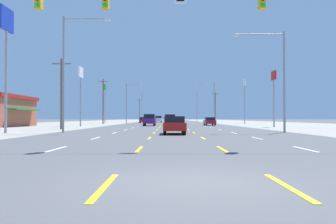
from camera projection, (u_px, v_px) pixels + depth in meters
ground_plane at (169, 124)px, 72.75m from camera, size 572.00×572.00×0.00m
lot_apron_left at (58, 124)px, 72.65m from camera, size 28.00×440.00×0.01m
lot_apron_right at (280, 124)px, 72.84m from camera, size 28.00×440.00×0.01m
lane_markings at (168, 122)px, 111.24m from camera, size 10.64×227.60×0.01m
signal_span_wire at (169, 42)px, 15.37m from camera, size 25.17×0.53×8.55m
sedan_center_turn_nearest at (173, 125)px, 26.97m from camera, size 1.80×4.50×1.46m
suv_inner_left_near at (148, 120)px, 55.51m from camera, size 1.98×4.90×1.98m
sedan_far_right_mid at (208, 121)px, 58.56m from camera, size 1.80×4.50×1.46m
suv_center_turn_midfar at (169, 120)px, 60.37m from camera, size 1.98×4.90×1.98m
sedan_center_turn_far at (169, 120)px, 85.02m from camera, size 1.80×4.50×1.46m
hatchback_far_left_farther at (142, 120)px, 86.18m from camera, size 1.72×3.90×1.54m
suv_inner_left_farthest at (157, 119)px, 97.04m from camera, size 1.98×4.90×1.98m
hatchback_inner_right_distant_a at (177, 119)px, 123.35m from camera, size 1.72×3.90×1.54m
pole_sign_left_row_0 at (5, 37)px, 28.67m from camera, size 0.24×2.23×11.05m
pole_sign_left_row_1 at (79, 81)px, 52.26m from camera, size 0.24×2.32×9.50m
pole_sign_left_row_2 at (104, 94)px, 81.98m from camera, size 0.24×2.22×9.78m
pole_sign_right_row_1 at (272, 86)px, 48.35m from camera, size 0.24×1.71×8.30m
pole_sign_right_row_2 at (243, 91)px, 77.12m from camera, size 0.24×1.93×10.53m
streetlight_left_row_0 at (67, 65)px, 29.97m from camera, size 4.39×0.26×10.73m
streetlight_right_row_0 at (277, 73)px, 30.03m from camera, size 4.83×0.26×9.28m
streetlight_left_row_1 at (127, 100)px, 75.27m from camera, size 3.93×0.26×9.27m
streetlight_right_row_1 at (211, 99)px, 75.35m from camera, size 4.69×0.26×9.59m
streetlight_left_row_2 at (142, 105)px, 120.61m from camera, size 4.28×0.26×10.86m
streetlight_right_row_2 at (195, 105)px, 120.69m from camera, size 4.04×0.26×10.95m
utility_pole_left_row_0 at (60, 92)px, 38.17m from camera, size 2.20×0.26×8.28m
utility_pole_left_row_1 at (102, 101)px, 71.73m from camera, size 2.20×0.26×9.95m
utility_pole_right_row_2 at (214, 107)px, 107.36m from camera, size 2.20×0.26×9.81m
utility_pole_left_row_3 at (138, 109)px, 147.01m from camera, size 2.20×0.26×10.11m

